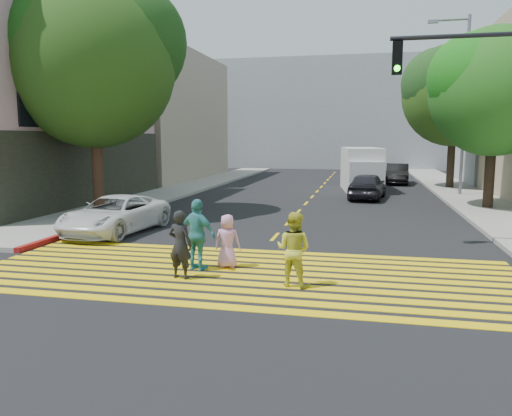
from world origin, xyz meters
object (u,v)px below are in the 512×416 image
(pedestrian_man, at_px, (180,245))
(pedestrian_child, at_px, (227,241))
(tree_left, at_px, (95,56))
(pedestrian_woman, at_px, (294,249))
(white_sedan, at_px, (115,215))
(white_van, at_px, (362,170))
(tree_right_near, at_px, (497,85))
(dark_car_near, at_px, (367,186))
(pedestrian_extra, at_px, (198,235))
(tree_right_far, at_px, (456,89))
(traffic_signal, at_px, (504,104))
(silver_car, at_px, (369,171))
(dark_car_parked, at_px, (397,174))

(pedestrian_man, relative_size, pedestrian_child, 1.19)
(tree_left, bearing_deg, pedestrian_woman, -42.14)
(white_sedan, xyz_separation_m, white_van, (8.33, 16.51, 0.64))
(tree_right_near, xyz_separation_m, white_van, (-5.88, 7.64, -4.41))
(dark_car_near, distance_m, white_van, 4.47)
(tree_right_near, height_order, pedestrian_extra, tree_right_near)
(white_sedan, distance_m, dark_car_near, 14.88)
(pedestrian_extra, bearing_deg, tree_right_far, -92.93)
(white_sedan, distance_m, traffic_signal, 12.86)
(pedestrian_woman, xyz_separation_m, silver_car, (1.82, 30.41, -0.15))
(silver_car, distance_m, dark_car_parked, 3.88)
(pedestrian_woman, height_order, pedestrian_child, pedestrian_woman)
(tree_right_far, distance_m, traffic_signal, 19.33)
(pedestrian_child, bearing_deg, pedestrian_man, 56.05)
(pedestrian_man, distance_m, traffic_signal, 9.85)
(pedestrian_woman, relative_size, pedestrian_child, 1.22)
(pedestrian_woman, height_order, traffic_signal, traffic_signal)
(pedestrian_extra, xyz_separation_m, silver_car, (4.38, 29.53, -0.21))
(tree_left, relative_size, pedestrian_man, 6.05)
(tree_right_near, relative_size, pedestrian_extra, 4.65)
(dark_car_parked, bearing_deg, traffic_signal, -82.67)
(silver_car, bearing_deg, pedestrian_man, 87.84)
(pedestrian_man, xyz_separation_m, pedestrian_extra, (0.14, 0.86, 0.08))
(tree_right_near, relative_size, dark_car_parked, 1.89)
(white_sedan, xyz_separation_m, dark_car_near, (8.68, 12.08, 0.08))
(traffic_signal, bearing_deg, dark_car_near, 106.18)
(tree_right_near, relative_size, traffic_signal, 1.27)
(pedestrian_child, distance_m, white_sedan, 6.36)
(dark_car_near, relative_size, traffic_signal, 0.65)
(tree_left, xyz_separation_m, white_van, (11.00, 12.74, -5.42))
(tree_left, bearing_deg, dark_car_near, 36.24)
(tree_left, height_order, tree_right_near, tree_left)
(pedestrian_man, relative_size, pedestrian_woman, 0.97)
(pedestrian_child, distance_m, traffic_signal, 8.71)
(pedestrian_man, bearing_deg, pedestrian_woman, -170.01)
(pedestrian_extra, relative_size, traffic_signal, 0.27)
(tree_right_near, bearing_deg, dark_car_near, 149.84)
(traffic_signal, bearing_deg, pedestrian_extra, -154.58)
(pedestrian_child, relative_size, pedestrian_extra, 0.77)
(pedestrian_woman, xyz_separation_m, pedestrian_child, (-1.89, 1.26, -0.15))
(pedestrian_man, distance_m, dark_car_near, 17.61)
(tree_right_far, bearing_deg, dark_car_parked, 134.01)
(dark_car_parked, bearing_deg, pedestrian_child, -98.88)
(pedestrian_woman, distance_m, white_sedan, 8.63)
(dark_car_parked, bearing_deg, tree_right_near, -72.16)
(tree_right_near, bearing_deg, dark_car_parked, 104.25)
(white_van, bearing_deg, dark_car_parked, 58.32)
(traffic_signal, bearing_deg, tree_left, 164.43)
(pedestrian_man, height_order, pedestrian_extra, pedestrian_extra)
(pedestrian_man, xyz_separation_m, dark_car_parked, (6.52, 27.07, -0.09))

